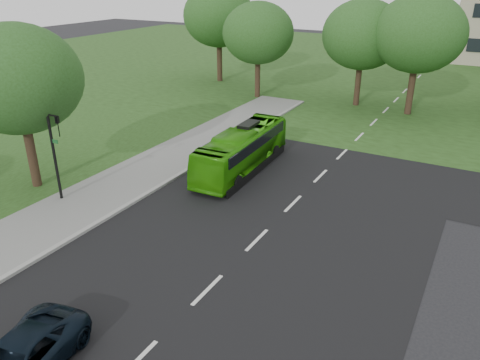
{
  "coord_description": "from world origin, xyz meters",
  "views": [
    {
      "loc": [
        7.84,
        -13.7,
        10.68
      ],
      "look_at": [
        -2.03,
        4.16,
        1.6
      ],
      "focal_mm": 35.0,
      "sensor_mm": 36.0,
      "label": 1
    }
  ],
  "objects_px": {
    "tree_park_b": "(363,35)",
    "tree_park_f": "(219,16)",
    "bus": "(242,150)",
    "tree_side_near": "(17,79)",
    "tree_park_a": "(258,33)",
    "traffic_light": "(55,146)",
    "tree_park_c": "(419,34)"
  },
  "relations": [
    {
      "from": "tree_side_near",
      "to": "traffic_light",
      "type": "distance_m",
      "value": 4.06
    },
    {
      "from": "tree_park_a",
      "to": "bus",
      "type": "relative_size",
      "value": 0.96
    },
    {
      "from": "tree_park_b",
      "to": "tree_park_f",
      "type": "relative_size",
      "value": 0.91
    },
    {
      "from": "tree_park_c",
      "to": "tree_park_f",
      "type": "distance_m",
      "value": 20.52
    },
    {
      "from": "tree_park_c",
      "to": "traffic_light",
      "type": "relative_size",
      "value": 1.86
    },
    {
      "from": "tree_park_b",
      "to": "bus",
      "type": "bearing_deg",
      "value": -95.45
    },
    {
      "from": "tree_side_near",
      "to": "bus",
      "type": "xyz_separation_m",
      "value": [
        8.73,
        7.41,
        -4.59
      ]
    },
    {
      "from": "tree_side_near",
      "to": "bus",
      "type": "bearing_deg",
      "value": 40.31
    },
    {
      "from": "tree_park_a",
      "to": "bus",
      "type": "distance_m",
      "value": 18.32
    },
    {
      "from": "bus",
      "to": "tree_park_a",
      "type": "bearing_deg",
      "value": 111.54
    },
    {
      "from": "tree_park_c",
      "to": "tree_park_b",
      "type": "bearing_deg",
      "value": 171.08
    },
    {
      "from": "tree_park_a",
      "to": "traffic_light",
      "type": "xyz_separation_m",
      "value": [
        1.33,
        -24.29,
        -2.78
      ]
    },
    {
      "from": "tree_park_b",
      "to": "tree_side_near",
      "type": "xyz_separation_m",
      "value": [
        -10.43,
        -25.16,
        -0.13
      ]
    },
    {
      "from": "tree_park_f",
      "to": "tree_side_near",
      "type": "distance_m",
      "value": 28.48
    },
    {
      "from": "tree_park_a",
      "to": "tree_park_b",
      "type": "bearing_deg",
      "value": 9.8
    },
    {
      "from": "tree_park_c",
      "to": "bus",
      "type": "relative_size",
      "value": 1.06
    },
    {
      "from": "tree_park_b",
      "to": "tree_park_f",
      "type": "distance_m",
      "value": 15.94
    },
    {
      "from": "tree_park_f",
      "to": "bus",
      "type": "distance_m",
      "value": 25.44
    },
    {
      "from": "tree_park_f",
      "to": "tree_side_near",
      "type": "bearing_deg",
      "value": -79.37
    },
    {
      "from": "tree_park_c",
      "to": "tree_park_f",
      "type": "xyz_separation_m",
      "value": [
        -20.21,
        3.52,
        0.24
      ]
    },
    {
      "from": "tree_park_b",
      "to": "traffic_light",
      "type": "xyz_separation_m",
      "value": [
        -7.62,
        -25.84,
        -2.98
      ]
    },
    {
      "from": "tree_side_near",
      "to": "bus",
      "type": "distance_m",
      "value": 12.34
    },
    {
      "from": "tree_park_b",
      "to": "traffic_light",
      "type": "distance_m",
      "value": 27.1
    },
    {
      "from": "tree_side_near",
      "to": "bus",
      "type": "relative_size",
      "value": 0.97
    },
    {
      "from": "tree_park_f",
      "to": "tree_park_b",
      "type": "bearing_deg",
      "value": -10.17
    },
    {
      "from": "tree_park_f",
      "to": "bus",
      "type": "height_order",
      "value": "tree_park_f"
    },
    {
      "from": "tree_park_a",
      "to": "tree_park_f",
      "type": "bearing_deg",
      "value": 147.1
    },
    {
      "from": "tree_side_near",
      "to": "traffic_light",
      "type": "bearing_deg",
      "value": -13.5
    },
    {
      "from": "tree_side_near",
      "to": "tree_park_f",
      "type": "bearing_deg",
      "value": 100.63
    },
    {
      "from": "tree_park_b",
      "to": "tree_park_c",
      "type": "distance_m",
      "value": 4.61
    },
    {
      "from": "tree_park_a",
      "to": "traffic_light",
      "type": "relative_size",
      "value": 1.68
    },
    {
      "from": "bus",
      "to": "tree_park_c",
      "type": "bearing_deg",
      "value": 67.37
    }
  ]
}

